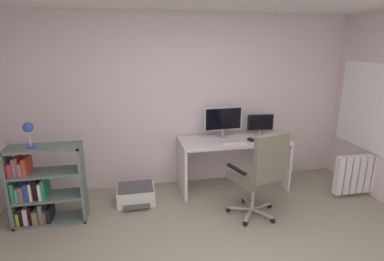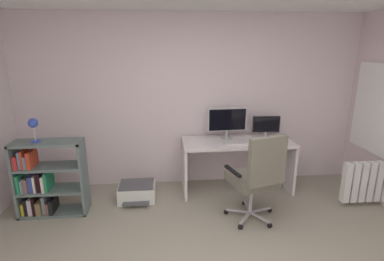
{
  "view_description": "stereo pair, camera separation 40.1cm",
  "coord_description": "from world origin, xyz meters",
  "px_view_note": "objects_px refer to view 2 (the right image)",
  "views": [
    {
      "loc": [
        -0.8,
        -2.04,
        2.09
      ],
      "look_at": [
        -0.04,
        1.67,
        1.01
      ],
      "focal_mm": 28.6,
      "sensor_mm": 36.0,
      "label": 1
    },
    {
      "loc": [
        -0.41,
        -2.1,
        2.09
      ],
      "look_at": [
        -0.04,
        1.67,
        1.01
      ],
      "focal_mm": 28.6,
      "sensor_mm": 36.0,
      "label": 2
    }
  ],
  "objects_px": {
    "desk_lamp": "(33,125)",
    "radiator": "(377,181)",
    "keyboard": "(236,143)",
    "computer_mouse": "(254,142)",
    "office_chair": "(257,175)",
    "bookshelf": "(44,182)",
    "desk": "(237,154)",
    "printer": "(137,192)",
    "monitor_main": "(227,121)",
    "monitor_secondary": "(266,126)"
  },
  "relations": [
    {
      "from": "monitor_secondary",
      "to": "desk_lamp",
      "type": "bearing_deg",
      "value": -169.55
    },
    {
      "from": "computer_mouse",
      "to": "desk_lamp",
      "type": "height_order",
      "value": "desk_lamp"
    },
    {
      "from": "monitor_secondary",
      "to": "computer_mouse",
      "type": "bearing_deg",
      "value": -134.24
    },
    {
      "from": "office_chair",
      "to": "radiator",
      "type": "bearing_deg",
      "value": 8.63
    },
    {
      "from": "monitor_main",
      "to": "office_chair",
      "type": "height_order",
      "value": "monitor_main"
    },
    {
      "from": "keyboard",
      "to": "printer",
      "type": "xyz_separation_m",
      "value": [
        -1.38,
        -0.05,
        -0.65
      ]
    },
    {
      "from": "desk",
      "to": "keyboard",
      "type": "bearing_deg",
      "value": -112.2
    },
    {
      "from": "monitor_main",
      "to": "computer_mouse",
      "type": "distance_m",
      "value": 0.49
    },
    {
      "from": "printer",
      "to": "radiator",
      "type": "bearing_deg",
      "value": -7.77
    },
    {
      "from": "desk_lamp",
      "to": "radiator",
      "type": "bearing_deg",
      "value": -2.48
    },
    {
      "from": "desk_lamp",
      "to": "radiator",
      "type": "xyz_separation_m",
      "value": [
        4.33,
        -0.19,
        -0.83
      ]
    },
    {
      "from": "monitor_main",
      "to": "keyboard",
      "type": "distance_m",
      "value": 0.38
    },
    {
      "from": "computer_mouse",
      "to": "printer",
      "type": "relative_size",
      "value": 0.2
    },
    {
      "from": "desk",
      "to": "monitor_secondary",
      "type": "bearing_deg",
      "value": 16.01
    },
    {
      "from": "office_chair",
      "to": "radiator",
      "type": "relative_size",
      "value": 1.18
    },
    {
      "from": "keyboard",
      "to": "computer_mouse",
      "type": "relative_size",
      "value": 3.4
    },
    {
      "from": "desk_lamp",
      "to": "radiator",
      "type": "height_order",
      "value": "desk_lamp"
    },
    {
      "from": "bookshelf",
      "to": "printer",
      "type": "relative_size",
      "value": 1.92
    },
    {
      "from": "printer",
      "to": "radiator",
      "type": "relative_size",
      "value": 0.52
    },
    {
      "from": "monitor_secondary",
      "to": "desk_lamp",
      "type": "distance_m",
      "value": 3.09
    },
    {
      "from": "keyboard",
      "to": "printer",
      "type": "height_order",
      "value": "keyboard"
    },
    {
      "from": "desk",
      "to": "computer_mouse",
      "type": "distance_m",
      "value": 0.32
    },
    {
      "from": "desk",
      "to": "desk_lamp",
      "type": "bearing_deg",
      "value": -170.55
    },
    {
      "from": "computer_mouse",
      "to": "bookshelf",
      "type": "relative_size",
      "value": 0.1
    },
    {
      "from": "monitor_secondary",
      "to": "desk_lamp",
      "type": "xyz_separation_m",
      "value": [
        -3.03,
        -0.56,
        0.23
      ]
    },
    {
      "from": "printer",
      "to": "monitor_main",
      "type": "bearing_deg",
      "value": 13.39
    },
    {
      "from": "printer",
      "to": "radiator",
      "type": "distance_m",
      "value": 3.23
    },
    {
      "from": "monitor_main",
      "to": "keyboard",
      "type": "bearing_deg",
      "value": -73.79
    },
    {
      "from": "office_chair",
      "to": "printer",
      "type": "bearing_deg",
      "value": 154.48
    },
    {
      "from": "monitor_main",
      "to": "printer",
      "type": "relative_size",
      "value": 1.15
    },
    {
      "from": "desk",
      "to": "radiator",
      "type": "distance_m",
      "value": 1.88
    },
    {
      "from": "keyboard",
      "to": "desk_lamp",
      "type": "xyz_separation_m",
      "value": [
        -2.52,
        -0.29,
        0.4
      ]
    },
    {
      "from": "monitor_main",
      "to": "computer_mouse",
      "type": "xyz_separation_m",
      "value": [
        0.34,
        -0.25,
        -0.25
      ]
    },
    {
      "from": "keyboard",
      "to": "computer_mouse",
      "type": "distance_m",
      "value": 0.27
    },
    {
      "from": "monitor_main",
      "to": "bookshelf",
      "type": "height_order",
      "value": "monitor_main"
    },
    {
      "from": "office_chair",
      "to": "printer",
      "type": "distance_m",
      "value": 1.7
    },
    {
      "from": "keyboard",
      "to": "computer_mouse",
      "type": "height_order",
      "value": "computer_mouse"
    },
    {
      "from": "desk",
      "to": "keyboard",
      "type": "relative_size",
      "value": 4.6
    },
    {
      "from": "desk",
      "to": "office_chair",
      "type": "height_order",
      "value": "office_chair"
    },
    {
      "from": "monitor_main",
      "to": "office_chair",
      "type": "bearing_deg",
      "value": -80.98
    },
    {
      "from": "desk",
      "to": "monitor_secondary",
      "type": "distance_m",
      "value": 0.6
    },
    {
      "from": "office_chair",
      "to": "desk_lamp",
      "type": "relative_size",
      "value": 3.88
    },
    {
      "from": "keyboard",
      "to": "desk_lamp",
      "type": "relative_size",
      "value": 1.17
    },
    {
      "from": "monitor_main",
      "to": "office_chair",
      "type": "relative_size",
      "value": 0.51
    },
    {
      "from": "desk",
      "to": "radiator",
      "type": "xyz_separation_m",
      "value": [
        1.76,
        -0.62,
        -0.22
      ]
    },
    {
      "from": "monitor_main",
      "to": "printer",
      "type": "distance_m",
      "value": 1.62
    },
    {
      "from": "computer_mouse",
      "to": "printer",
      "type": "bearing_deg",
      "value": 171.73
    },
    {
      "from": "desk",
      "to": "bookshelf",
      "type": "xyz_separation_m",
      "value": [
        -2.54,
        -0.43,
        -0.12
      ]
    },
    {
      "from": "desk_lamp",
      "to": "office_chair",
      "type": "bearing_deg",
      "value": -9.82
    },
    {
      "from": "bookshelf",
      "to": "radiator",
      "type": "relative_size",
      "value": 1.0
    }
  ]
}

